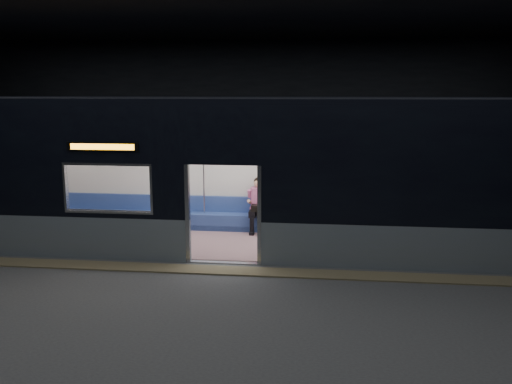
# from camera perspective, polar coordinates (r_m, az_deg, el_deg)

# --- Properties ---
(station_floor) EXTENTS (24.00, 14.00, 0.01)m
(station_floor) POSITION_cam_1_polar(r_m,az_deg,el_deg) (10.32, -4.43, -9.32)
(station_floor) COLOR #47494C
(station_floor) RESTS_ON ground
(station_envelope) EXTENTS (24.00, 14.00, 5.00)m
(station_envelope) POSITION_cam_1_polar(r_m,az_deg,el_deg) (9.69, -4.75, 11.50)
(station_envelope) COLOR black
(station_envelope) RESTS_ON station_floor
(tactile_strip) EXTENTS (22.80, 0.50, 0.03)m
(tactile_strip) POSITION_cam_1_polar(r_m,az_deg,el_deg) (10.82, -3.87, -8.23)
(tactile_strip) COLOR #8C7F59
(tactile_strip) RESTS_ON station_floor
(metro_car) EXTENTS (18.00, 3.04, 3.35)m
(metro_car) POSITION_cam_1_polar(r_m,az_deg,el_deg) (12.31, -2.30, 2.89)
(metro_car) COLOR gray
(metro_car) RESTS_ON station_floor
(passenger) EXTENTS (0.40, 0.68, 1.34)m
(passenger) POSITION_cam_1_polar(r_m,az_deg,el_deg) (13.42, 0.17, -1.03)
(passenger) COLOR black
(passenger) RESTS_ON metro_car
(handbag) EXTENTS (0.35, 0.32, 0.15)m
(handbag) POSITION_cam_1_polar(r_m,az_deg,el_deg) (13.23, 0.14, -1.69)
(handbag) COLOR black
(handbag) RESTS_ON passenger
(transit_map) EXTENTS (1.09, 0.03, 0.71)m
(transit_map) POSITION_cam_1_polar(r_m,az_deg,el_deg) (13.61, 13.39, 1.91)
(transit_map) COLOR white
(transit_map) RESTS_ON metro_car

